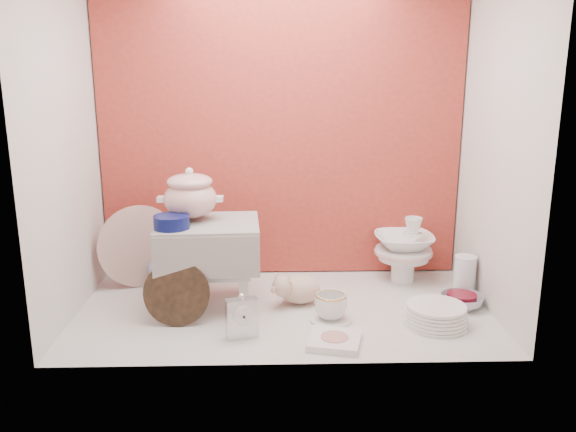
% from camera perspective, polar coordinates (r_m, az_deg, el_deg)
% --- Properties ---
extents(ground, '(1.80, 1.80, 0.00)m').
position_cam_1_polar(ground, '(2.64, -0.43, -8.98)').
color(ground, silver).
rests_on(ground, ground).
extents(niche_shell, '(1.86, 1.03, 1.53)m').
position_cam_1_polar(niche_shell, '(2.61, -0.55, 11.79)').
color(niche_shell, '#B43A2D').
rests_on(niche_shell, ground).
extents(step_stool, '(0.46, 0.40, 0.38)m').
position_cam_1_polar(step_stool, '(2.65, -7.63, -4.60)').
color(step_stool, silver).
rests_on(step_stool, ground).
extents(soup_tureen, '(0.28, 0.28, 0.23)m').
position_cam_1_polar(soup_tureen, '(2.62, -9.45, 2.15)').
color(soup_tureen, white).
rests_on(soup_tureen, step_stool).
extents(cobalt_bowl, '(0.16, 0.16, 0.06)m').
position_cam_1_polar(cobalt_bowl, '(2.51, -11.19, -0.56)').
color(cobalt_bowl, '#0A104B').
rests_on(cobalt_bowl, step_stool).
extents(floral_platter, '(0.38, 0.21, 0.40)m').
position_cam_1_polar(floral_platter, '(2.94, -14.16, -2.85)').
color(floral_platter, white).
rests_on(floral_platter, ground).
extents(blue_white_vase, '(0.23, 0.23, 0.22)m').
position_cam_1_polar(blue_white_vase, '(2.95, -11.40, -4.44)').
color(blue_white_vase, white).
rests_on(blue_white_vase, ground).
extents(lacquer_tray, '(0.27, 0.07, 0.27)m').
position_cam_1_polar(lacquer_tray, '(2.49, -10.72, -7.37)').
color(lacquer_tray, black).
rests_on(lacquer_tray, ground).
extents(mantel_clock, '(0.13, 0.08, 0.18)m').
position_cam_1_polar(mantel_clock, '(2.35, -4.48, -9.61)').
color(mantel_clock, silver).
rests_on(mantel_clock, ground).
extents(plush_pig, '(0.26, 0.20, 0.14)m').
position_cam_1_polar(plush_pig, '(2.67, 1.13, -7.07)').
color(plush_pig, '#CCA990').
rests_on(plush_pig, ground).
extents(teacup_saucer, '(0.23, 0.23, 0.01)m').
position_cam_1_polar(teacup_saucer, '(2.53, 4.13, -9.95)').
color(teacup_saucer, white).
rests_on(teacup_saucer, ground).
extents(gold_rim_teacup, '(0.18, 0.18, 0.11)m').
position_cam_1_polar(gold_rim_teacup, '(2.51, 4.16, -8.69)').
color(gold_rim_teacup, white).
rests_on(gold_rim_teacup, teacup_saucer).
extents(lattice_dish, '(0.24, 0.24, 0.03)m').
position_cam_1_polar(lattice_dish, '(2.34, 4.52, -11.90)').
color(lattice_dish, white).
rests_on(lattice_dish, ground).
extents(dinner_plate_stack, '(0.34, 0.34, 0.09)m').
position_cam_1_polar(dinner_plate_stack, '(2.55, 14.11, -9.26)').
color(dinner_plate_stack, white).
rests_on(dinner_plate_stack, ground).
extents(crystal_bowl, '(0.22, 0.22, 0.06)m').
position_cam_1_polar(crystal_bowl, '(2.76, 16.44, -7.91)').
color(crystal_bowl, silver).
rests_on(crystal_bowl, ground).
extents(clear_glass_vase, '(0.13, 0.13, 0.20)m').
position_cam_1_polar(clear_glass_vase, '(2.86, 16.70, -5.65)').
color(clear_glass_vase, silver).
rests_on(clear_glass_vase, ground).
extents(porcelain_tower, '(0.33, 0.33, 0.33)m').
position_cam_1_polar(porcelain_tower, '(2.97, 11.11, -3.18)').
color(porcelain_tower, white).
rests_on(porcelain_tower, ground).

